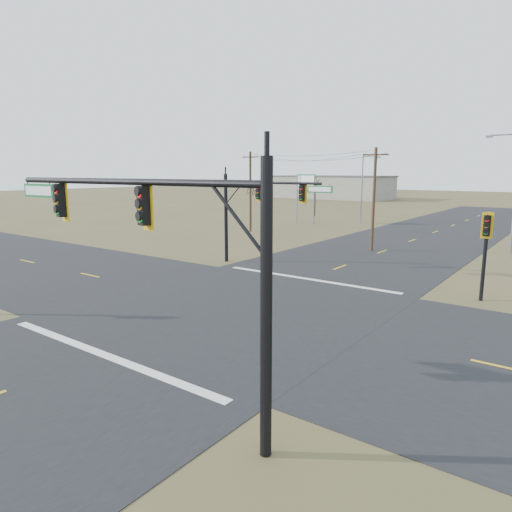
{
  "coord_description": "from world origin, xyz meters",
  "views": [
    {
      "loc": [
        13.91,
        -16.93,
        6.64
      ],
      "look_at": [
        0.72,
        1.0,
        2.54
      ],
      "focal_mm": 32.0,
      "sensor_mm": 36.0,
      "label": 1
    }
  ],
  "objects_px": {
    "mast_arm_far": "(260,200)",
    "bare_tree_a": "(251,187)",
    "pedestal_signal_ne": "(486,237)",
    "highway_sign": "(306,189)",
    "utility_pole_near": "(374,198)",
    "bare_tree_b": "(315,182)",
    "mast_arm_near": "(152,231)",
    "utility_pole_far": "(250,190)",
    "streetlight_c": "(363,185)"
  },
  "relations": [
    {
      "from": "mast_arm_far",
      "to": "bare_tree_a",
      "type": "height_order",
      "value": "mast_arm_far"
    },
    {
      "from": "streetlight_c",
      "to": "utility_pole_far",
      "type": "bearing_deg",
      "value": -135.98
    },
    {
      "from": "mast_arm_near",
      "to": "streetlight_c",
      "type": "bearing_deg",
      "value": 119.7
    },
    {
      "from": "mast_arm_far",
      "to": "streetlight_c",
      "type": "relative_size",
      "value": 1.0
    },
    {
      "from": "mast_arm_far",
      "to": "highway_sign",
      "type": "bearing_deg",
      "value": 108.49
    },
    {
      "from": "pedestal_signal_ne",
      "to": "utility_pole_far",
      "type": "relative_size",
      "value": 0.53
    },
    {
      "from": "utility_pole_far",
      "to": "mast_arm_near",
      "type": "bearing_deg",
      "value": -56.78
    },
    {
      "from": "utility_pole_near",
      "to": "bare_tree_a",
      "type": "distance_m",
      "value": 20.91
    },
    {
      "from": "mast_arm_near",
      "to": "pedestal_signal_ne",
      "type": "relative_size",
      "value": 2.21
    },
    {
      "from": "streetlight_c",
      "to": "mast_arm_near",
      "type": "bearing_deg",
      "value": -95.86
    },
    {
      "from": "mast_arm_near",
      "to": "bare_tree_b",
      "type": "bearing_deg",
      "value": 127.48
    },
    {
      "from": "bare_tree_b",
      "to": "mast_arm_far",
      "type": "bearing_deg",
      "value": -66.54
    },
    {
      "from": "utility_pole_far",
      "to": "highway_sign",
      "type": "xyz_separation_m",
      "value": [
        0.79,
        10.88,
        -0.15
      ]
    },
    {
      "from": "highway_sign",
      "to": "bare_tree_a",
      "type": "distance_m",
      "value": 7.76
    },
    {
      "from": "utility_pole_far",
      "to": "streetlight_c",
      "type": "distance_m",
      "value": 17.03
    },
    {
      "from": "utility_pole_near",
      "to": "bare_tree_b",
      "type": "relative_size",
      "value": 1.36
    },
    {
      "from": "pedestal_signal_ne",
      "to": "highway_sign",
      "type": "height_order",
      "value": "highway_sign"
    },
    {
      "from": "pedestal_signal_ne",
      "to": "bare_tree_a",
      "type": "distance_m",
      "value": 35.84
    },
    {
      "from": "bare_tree_a",
      "to": "bare_tree_b",
      "type": "height_order",
      "value": "bare_tree_b"
    },
    {
      "from": "mast_arm_far",
      "to": "utility_pole_near",
      "type": "distance_m",
      "value": 11.68
    },
    {
      "from": "streetlight_c",
      "to": "bare_tree_a",
      "type": "xyz_separation_m",
      "value": [
        -9.72,
        -11.52,
        -0.1
      ]
    },
    {
      "from": "mast_arm_far",
      "to": "bare_tree_b",
      "type": "xyz_separation_m",
      "value": [
        -15.61,
        35.97,
        0.38
      ]
    },
    {
      "from": "bare_tree_a",
      "to": "utility_pole_far",
      "type": "bearing_deg",
      "value": -53.63
    },
    {
      "from": "streetlight_c",
      "to": "bare_tree_a",
      "type": "distance_m",
      "value": 15.07
    },
    {
      "from": "mast_arm_near",
      "to": "utility_pole_far",
      "type": "xyz_separation_m",
      "value": [
        -21.62,
        33.01,
        -0.45
      ]
    },
    {
      "from": "bare_tree_b",
      "to": "mast_arm_near",
      "type": "bearing_deg",
      "value": -65.15
    },
    {
      "from": "mast_arm_near",
      "to": "bare_tree_b",
      "type": "xyz_separation_m",
      "value": [
        -24.93,
        53.83,
        0.02
      ]
    },
    {
      "from": "utility_pole_near",
      "to": "highway_sign",
      "type": "relative_size",
      "value": 1.36
    },
    {
      "from": "utility_pole_near",
      "to": "pedestal_signal_ne",
      "type": "bearing_deg",
      "value": -46.99
    },
    {
      "from": "highway_sign",
      "to": "mast_arm_far",
      "type": "bearing_deg",
      "value": -50.12
    },
    {
      "from": "utility_pole_far",
      "to": "bare_tree_b",
      "type": "height_order",
      "value": "utility_pole_far"
    },
    {
      "from": "bare_tree_b",
      "to": "pedestal_signal_ne",
      "type": "bearing_deg",
      "value": -50.38
    },
    {
      "from": "utility_pole_near",
      "to": "bare_tree_a",
      "type": "bearing_deg",
      "value": 156.67
    },
    {
      "from": "streetlight_c",
      "to": "bare_tree_b",
      "type": "bearing_deg",
      "value": 129.75
    },
    {
      "from": "utility_pole_near",
      "to": "bare_tree_b",
      "type": "distance_m",
      "value": 31.64
    },
    {
      "from": "mast_arm_far",
      "to": "streetlight_c",
      "type": "height_order",
      "value": "streetlight_c"
    },
    {
      "from": "utility_pole_far",
      "to": "highway_sign",
      "type": "height_order",
      "value": "utility_pole_far"
    },
    {
      "from": "pedestal_signal_ne",
      "to": "mast_arm_far",
      "type": "bearing_deg",
      "value": 161.33
    },
    {
      "from": "pedestal_signal_ne",
      "to": "bare_tree_b",
      "type": "height_order",
      "value": "bare_tree_b"
    },
    {
      "from": "bare_tree_b",
      "to": "bare_tree_a",
      "type": "bearing_deg",
      "value": -89.13
    },
    {
      "from": "mast_arm_far",
      "to": "highway_sign",
      "type": "height_order",
      "value": "mast_arm_far"
    },
    {
      "from": "utility_pole_near",
      "to": "highway_sign",
      "type": "distance_m",
      "value": 21.47
    },
    {
      "from": "utility_pole_near",
      "to": "bare_tree_b",
      "type": "bearing_deg",
      "value": 127.95
    },
    {
      "from": "mast_arm_far",
      "to": "bare_tree_b",
      "type": "height_order",
      "value": "mast_arm_far"
    },
    {
      "from": "mast_arm_near",
      "to": "pedestal_signal_ne",
      "type": "bearing_deg",
      "value": 85.99
    },
    {
      "from": "utility_pole_far",
      "to": "streetlight_c",
      "type": "bearing_deg",
      "value": 66.95
    },
    {
      "from": "bare_tree_b",
      "to": "utility_pole_far",
      "type": "bearing_deg",
      "value": -80.97
    },
    {
      "from": "utility_pole_far",
      "to": "bare_tree_a",
      "type": "xyz_separation_m",
      "value": [
        -3.06,
        4.15,
        0.2
      ]
    },
    {
      "from": "mast_arm_near",
      "to": "highway_sign",
      "type": "relative_size",
      "value": 1.62
    },
    {
      "from": "mast_arm_near",
      "to": "mast_arm_far",
      "type": "xyz_separation_m",
      "value": [
        -9.32,
        17.85,
        -0.36
      ]
    }
  ]
}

